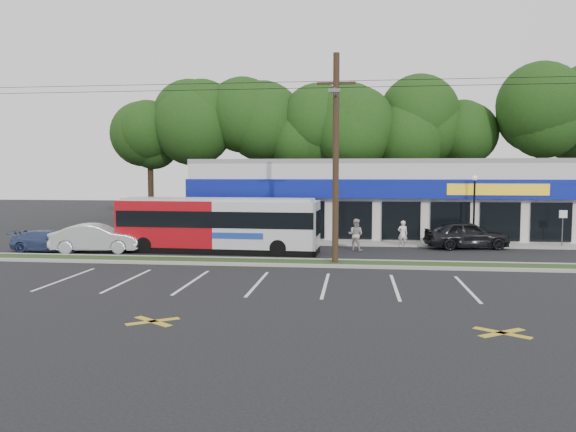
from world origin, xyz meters
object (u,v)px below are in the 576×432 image
(utility_pole, at_px, (332,151))
(sign_post, at_px, (563,222))
(car_silver, at_px, (96,238))
(pedestrian_b, at_px, (356,235))
(metrobus, at_px, (218,224))
(car_blue, at_px, (48,241))
(car_dark, at_px, (466,235))
(lamp_post, at_px, (474,202))
(pedestrian_a, at_px, (403,234))

(utility_pole, distance_m, sign_post, 15.71)
(utility_pole, xyz_separation_m, car_silver, (-13.13, 2.68, -4.62))
(pedestrian_b, bearing_deg, metrobus, 29.82)
(car_blue, bearing_deg, car_silver, -84.79)
(utility_pole, xyz_separation_m, pedestrian_b, (1.14, 5.07, -4.50))
(sign_post, xyz_separation_m, car_silver, (-26.30, -4.97, -0.77))
(metrobus, bearing_deg, car_dark, 15.27)
(car_dark, height_order, car_blue, car_dark)
(lamp_post, bearing_deg, car_silver, -166.29)
(pedestrian_a, bearing_deg, metrobus, 14.12)
(metrobus, xyz_separation_m, car_blue, (-9.49, -1.00, -1.00))
(sign_post, height_order, pedestrian_b, sign_post)
(pedestrian_b, bearing_deg, pedestrian_a, -127.35)
(metrobus, bearing_deg, pedestrian_a, 20.40)
(metrobus, relative_size, pedestrian_b, 6.21)
(utility_pole, bearing_deg, pedestrian_b, 77.33)
(car_blue, bearing_deg, pedestrian_a, -74.45)
(car_dark, height_order, pedestrian_a, car_dark)
(pedestrian_a, height_order, pedestrian_b, pedestrian_b)
(car_silver, bearing_deg, lamp_post, -86.22)
(car_silver, distance_m, car_blue, 2.80)
(lamp_post, distance_m, car_blue, 24.76)
(metrobus, height_order, car_silver, metrobus)
(utility_pole, height_order, pedestrian_b, utility_pole)
(utility_pole, height_order, metrobus, utility_pole)
(lamp_post, distance_m, metrobus, 15.26)
(sign_post, relative_size, car_silver, 0.46)
(pedestrian_a, bearing_deg, car_blue, 8.49)
(lamp_post, height_order, pedestrian_a, lamp_post)
(sign_post, bearing_deg, utility_pole, -149.85)
(car_blue, bearing_deg, metrobus, -80.88)
(car_dark, relative_size, car_blue, 1.17)
(car_dark, xyz_separation_m, pedestrian_a, (-3.64, 0.16, -0.02))
(car_dark, bearing_deg, pedestrian_b, 94.66)
(sign_post, xyz_separation_m, car_dark, (-5.61, -0.86, -0.74))
(sign_post, relative_size, car_dark, 0.47)
(sign_post, height_order, car_silver, sign_post)
(utility_pole, xyz_separation_m, lamp_post, (8.17, 7.87, -2.74))
(car_dark, bearing_deg, car_silver, 90.96)
(lamp_post, relative_size, metrobus, 0.38)
(car_silver, relative_size, pedestrian_b, 2.64)
(utility_pole, distance_m, car_silver, 14.18)
(car_dark, bearing_deg, lamp_post, -39.67)
(lamp_post, xyz_separation_m, car_blue, (-24.09, -5.30, -2.08))
(utility_pole, bearing_deg, car_blue, 170.82)
(car_silver, bearing_deg, utility_pole, -111.45)
(car_silver, relative_size, car_blue, 1.17)
(car_silver, distance_m, pedestrian_a, 17.57)
(sign_post, distance_m, car_dark, 5.73)
(car_blue, bearing_deg, pedestrian_b, -78.55)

